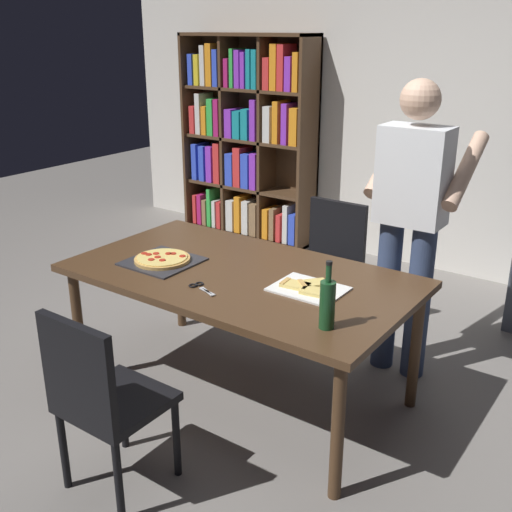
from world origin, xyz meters
name	(u,v)px	position (x,y,z in m)	size (l,w,h in m)	color
ground_plane	(241,391)	(0.00, 0.00, 0.00)	(12.00, 12.00, 0.00)	gray
back_wall	(427,104)	(0.00, 2.60, 1.40)	(6.40, 0.10, 2.80)	silver
dining_table	(240,283)	(0.00, 0.00, 0.69)	(1.88, 1.05, 0.75)	#4C331E
chair_near_camera	(101,395)	(0.00, -1.01, 0.51)	(0.42, 0.42, 0.90)	black
chair_far_side	(329,260)	(0.00, 1.01, 0.51)	(0.42, 0.42, 0.90)	black
bookshelf	(247,140)	(-1.68, 2.37, 0.97)	(1.40, 0.35, 1.95)	#513823
person_serving_pizza	(411,214)	(0.63, 0.79, 1.00)	(0.55, 0.54, 1.75)	#38476B
pepperoni_pizza_on_tray	(162,260)	(-0.45, -0.13, 0.77)	(0.38, 0.38, 0.04)	#2D2D33
pizza_slices_on_towel	(308,288)	(0.42, 0.01, 0.76)	(0.36, 0.28, 0.03)	white
wine_bottle	(327,303)	(0.70, -0.30, 0.87)	(0.07, 0.07, 0.32)	#194723
kitchen_scissors	(200,287)	(-0.04, -0.29, 0.76)	(0.20, 0.11, 0.01)	silver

